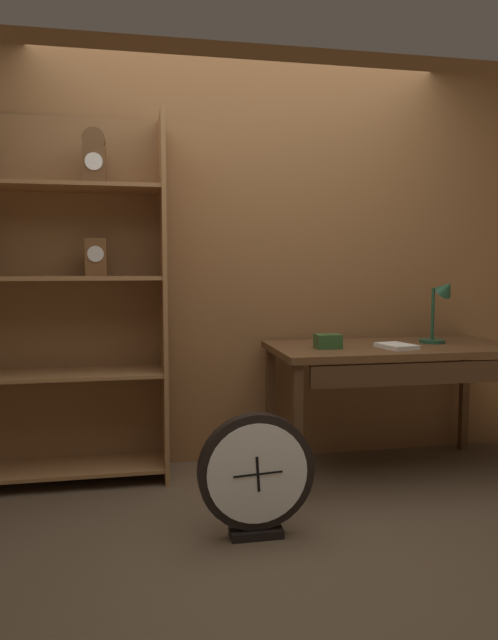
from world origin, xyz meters
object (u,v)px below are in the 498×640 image
(bookshelf, at_px, (37,303))
(desk_lamp, at_px, (441,308))
(open_repair_manual, at_px, (396,346))
(workbench, at_px, (394,359))
(toolbox_small, at_px, (328,341))
(round_clock_large, at_px, (256,475))

(bookshelf, xyz_separation_m, desk_lamp, (2.37, -0.20, -0.05))
(desk_lamp, distance_m, open_repair_manual, 0.44)
(workbench, height_order, toolbox_small, toolbox_small)
(round_clock_large, bearing_deg, desk_lamp, 29.40)
(bookshelf, bearing_deg, round_clock_large, -41.10)
(desk_lamp, bearing_deg, bookshelf, 175.11)
(bookshelf, distance_m, workbench, 2.09)
(bookshelf, height_order, round_clock_large, bookshelf)
(workbench, xyz_separation_m, desk_lamp, (0.32, 0.06, 0.30))
(toolbox_small, height_order, round_clock_large, toolbox_small)
(desk_lamp, bearing_deg, toolbox_small, -173.61)
(open_repair_manual, relative_size, round_clock_large, 0.38)
(workbench, distance_m, open_repair_manual, 0.14)
(bookshelf, bearing_deg, toolbox_small, -9.98)
(bookshelf, distance_m, round_clock_large, 1.60)
(bookshelf, xyz_separation_m, toolbox_small, (1.63, -0.29, -0.22))
(desk_lamp, xyz_separation_m, toolbox_small, (-0.74, -0.08, -0.18))
(workbench, distance_m, round_clock_large, 1.25)
(bookshelf, height_order, workbench, bookshelf)
(bookshelf, distance_m, open_repair_manual, 2.06)
(workbench, xyz_separation_m, open_repair_manual, (-0.03, -0.10, 0.09))
(round_clock_large, bearing_deg, workbench, 34.67)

